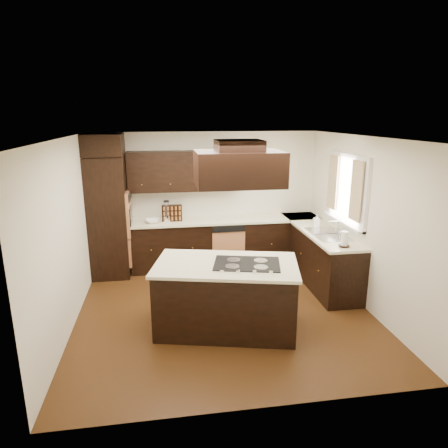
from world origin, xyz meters
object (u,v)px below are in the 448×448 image
at_px(oven_column, 109,217).
at_px(island, 226,297).
at_px(spice_rack, 172,213).
at_px(range_hood, 239,168).

relative_size(oven_column, island, 1.19).
xyz_separation_m(oven_column, spice_rack, (1.10, 0.08, 0.01)).
distance_m(island, range_hood, 1.73).
bearing_deg(spice_rack, oven_column, -174.52).
height_order(island, spice_rack, spice_rack).
xyz_separation_m(island, range_hood, (0.15, -0.04, 1.72)).
relative_size(range_hood, spice_rack, 2.91).
relative_size(island, range_hood, 1.70).
bearing_deg(spice_rack, range_hood, -70.46).
distance_m(island, spice_rack, 2.46).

